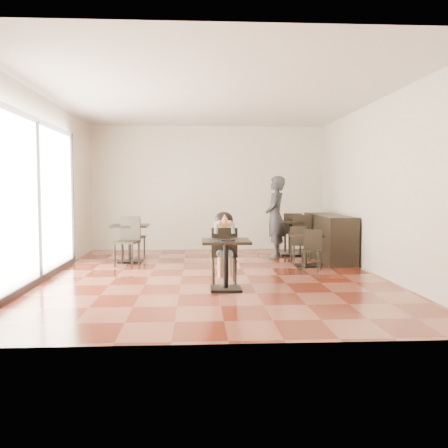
{
  "coord_description": "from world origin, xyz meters",
  "views": [
    {
      "loc": [
        -0.33,
        -8.96,
        1.57
      ],
      "look_at": [
        0.13,
        -0.79,
        1.0
      ],
      "focal_mm": 40.0,
      "sensor_mm": 36.0,
      "label": 1
    }
  ],
  "objects": [
    {
      "name": "service_counter",
      "position": [
        2.65,
        2.0,
        0.5
      ],
      "size": [
        0.6,
        2.4,
        1.0
      ],
      "primitive_type": "cube",
      "color": "black",
      "rests_on": "floor"
    },
    {
      "name": "child_chair",
      "position": [
        0.13,
        -0.74,
        0.47
      ],
      "size": [
        0.43,
        0.43,
        0.95
      ],
      "primitive_type": null,
      "rotation": [
        0.0,
        0.0,
        3.14
      ],
      "color": "black",
      "rests_on": "floor"
    },
    {
      "name": "chair_back_a",
      "position": [
        2.08,
        3.26,
        0.49
      ],
      "size": [
        0.53,
        0.53,
        0.98
      ],
      "primitive_type": null,
      "rotation": [
        0.0,
        0.0,
        2.92
      ],
      "color": "black",
      "rests_on": "floor"
    },
    {
      "name": "cafe_table_back",
      "position": [
        1.91,
        2.71,
        0.41
      ],
      "size": [
        0.92,
        0.92,
        0.82
      ],
      "primitive_type": null,
      "rotation": [
        0.0,
        0.0,
        -0.22
      ],
      "color": "black",
      "rests_on": "floor"
    },
    {
      "name": "chair_back_b",
      "position": [
        2.08,
        2.16,
        0.49
      ],
      "size": [
        0.53,
        0.53,
        0.98
      ],
      "primitive_type": null,
      "rotation": [
        0.0,
        0.0,
        -0.22
      ],
      "color": "black",
      "rests_on": "floor"
    },
    {
      "name": "chair_mid_a",
      "position": [
        1.89,
        1.54,
        0.39
      ],
      "size": [
        0.46,
        0.46,
        0.78
      ],
      "primitive_type": null,
      "rotation": [
        0.0,
        0.0,
        2.74
      ],
      "color": "black",
      "rests_on": "floor"
    },
    {
      "name": "chair_mid_b",
      "position": [
        1.89,
        0.44,
        0.39
      ],
      "size": [
        0.46,
        0.46,
        0.78
      ],
      "primitive_type": null,
      "rotation": [
        0.0,
        0.0,
        -0.4
      ],
      "color": "black",
      "rests_on": "floor"
    },
    {
      "name": "wall_left",
      "position": [
        -3.0,
        0.0,
        1.6
      ],
      "size": [
        0.01,
        8.0,
        3.2
      ],
      "primitive_type": "cube",
      "color": "beige",
      "rests_on": "floor"
    },
    {
      "name": "cafe_table_left",
      "position": [
        -1.74,
        1.82,
        0.41
      ],
      "size": [
        0.94,
        0.94,
        0.81
      ],
      "primitive_type": null,
      "rotation": [
        0.0,
        0.0,
        -0.25
      ],
      "color": "black",
      "rests_on": "floor"
    },
    {
      "name": "cafe_table_mid",
      "position": [
        1.89,
        0.99,
        0.33
      ],
      "size": [
        0.81,
        0.81,
        0.65
      ],
      "primitive_type": null,
      "rotation": [
        0.0,
        0.0,
        -0.4
      ],
      "color": "black",
      "rests_on": "floor"
    },
    {
      "name": "chair_left_b",
      "position": [
        -1.74,
        1.27,
        0.49
      ],
      "size": [
        0.53,
        0.53,
        0.98
      ],
      "primitive_type": null,
      "rotation": [
        0.0,
        0.0,
        -0.25
      ],
      "color": "black",
      "rests_on": "floor"
    },
    {
      "name": "adult_patron",
      "position": [
        1.5,
        2.41,
        0.94
      ],
      "size": [
        0.59,
        0.77,
        1.87
      ],
      "primitive_type": "imported",
      "rotation": [
        0.0,
        0.0,
        -1.79
      ],
      "color": "#323337",
      "rests_on": "floor"
    },
    {
      "name": "storefront_window",
      "position": [
        -2.97,
        -0.5,
        1.4
      ],
      "size": [
        0.04,
        4.5,
        2.6
      ],
      "primitive_type": "cube",
      "color": "white",
      "rests_on": "floor"
    },
    {
      "name": "wall_right",
      "position": [
        3.0,
        0.0,
        1.6
      ],
      "size": [
        0.01,
        8.0,
        3.2
      ],
      "primitive_type": "cube",
      "color": "beige",
      "rests_on": "floor"
    },
    {
      "name": "chair_left_a",
      "position": [
        -1.74,
        2.37,
        0.49
      ],
      "size": [
        0.53,
        0.53,
        0.98
      ],
      "primitive_type": null,
      "rotation": [
        0.0,
        0.0,
        2.89
      ],
      "color": "black",
      "rests_on": "floor"
    },
    {
      "name": "child",
      "position": [
        0.13,
        -0.74,
        0.6
      ],
      "size": [
        0.43,
        0.6,
        1.19
      ],
      "primitive_type": null,
      "color": "gray",
      "rests_on": "child_chair"
    },
    {
      "name": "wall_back",
      "position": [
        0.0,
        4.0,
        1.6
      ],
      "size": [
        6.0,
        0.01,
        3.2
      ],
      "primitive_type": "cube",
      "color": "beige",
      "rests_on": "floor"
    },
    {
      "name": "ceiling",
      "position": [
        0.0,
        0.0,
        3.2
      ],
      "size": [
        6.0,
        8.0,
        0.01
      ],
      "primitive_type": "cube",
      "color": "silver",
      "rests_on": "floor"
    },
    {
      "name": "pizza_slice",
      "position": [
        0.13,
        -0.93,
        1.03
      ],
      "size": [
        0.28,
        0.21,
        0.06
      ],
      "primitive_type": null,
      "color": "tan",
      "rests_on": "child"
    },
    {
      "name": "floor",
      "position": [
        0.0,
        0.0,
        0.0
      ],
      "size": [
        6.0,
        8.0,
        0.01
      ],
      "primitive_type": "cube",
      "color": "brown",
      "rests_on": "ground"
    },
    {
      "name": "child_table",
      "position": [
        0.13,
        -1.29,
        0.39
      ],
      "size": [
        0.74,
        0.74,
        0.79
      ],
      "primitive_type": null,
      "color": "black",
      "rests_on": "floor"
    },
    {
      "name": "wall_front",
      "position": [
        0.0,
        -4.0,
        1.6
      ],
      "size": [
        6.0,
        0.01,
        3.2
      ],
      "primitive_type": "cube",
      "color": "beige",
      "rests_on": "floor"
    },
    {
      "name": "plate",
      "position": [
        0.13,
        -1.39,
        0.8
      ],
      "size": [
        0.27,
        0.27,
        0.02
      ],
      "primitive_type": "cylinder",
      "color": "black",
      "rests_on": "child_table"
    }
  ]
}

